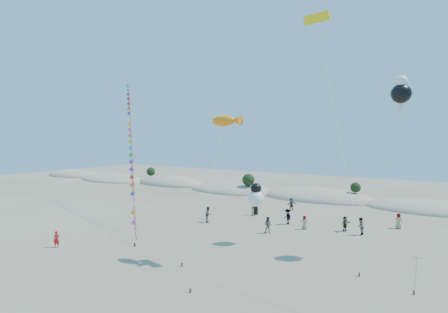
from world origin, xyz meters
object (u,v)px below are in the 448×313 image
(kite_train, at_px, (130,140))
(flyer_foreground, at_px, (56,239))
(parafoil_kite, at_px, (317,22))
(fish_kite, at_px, (226,121))

(kite_train, bearing_deg, flyer_foreground, -71.54)
(kite_train, distance_m, parafoil_kite, 28.23)
(kite_train, distance_m, fish_kite, 21.51)
(kite_train, xyz_separation_m, fish_kite, (19.78, -8.24, 1.85))
(flyer_foreground, bearing_deg, fish_kite, -16.25)
(kite_train, distance_m, flyer_foreground, 17.14)
(parafoil_kite, xyz_separation_m, flyer_foreground, (-21.47, -9.43, -18.86))
(kite_train, height_order, fish_kite, kite_train)
(kite_train, xyz_separation_m, flyer_foreground, (4.62, -13.84, -9.01))
(fish_kite, xyz_separation_m, parafoil_kite, (6.31, 3.83, 8.00))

